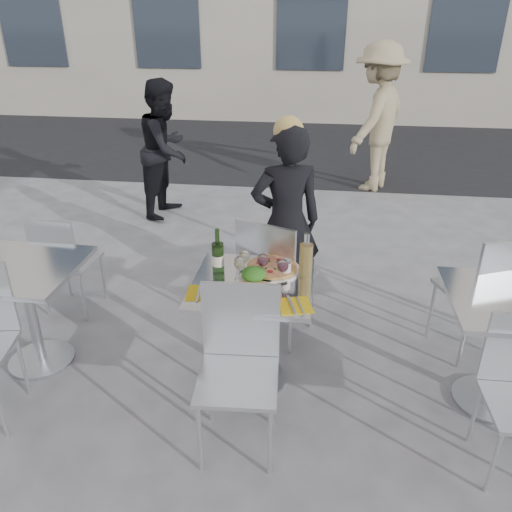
# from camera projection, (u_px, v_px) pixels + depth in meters

# --- Properties ---
(ground) EXTENTS (80.00, 80.00, 0.00)m
(ground) POSITION_uv_depth(u_px,v_px,m) (253.00, 380.00, 3.33)
(ground) COLOR #5F5F61
(street_asphalt) EXTENTS (24.00, 5.00, 0.00)m
(street_asphalt) POSITION_uv_depth(u_px,v_px,m) (302.00, 145.00, 9.11)
(street_asphalt) COLOR black
(street_asphalt) RESTS_ON ground
(main_table) EXTENTS (0.72, 0.72, 0.75)m
(main_table) POSITION_uv_depth(u_px,v_px,m) (253.00, 311.00, 3.10)
(main_table) COLOR #B7BABF
(main_table) RESTS_ON ground
(side_table_left) EXTENTS (0.72, 0.72, 0.75)m
(side_table_left) POSITION_uv_depth(u_px,v_px,m) (27.00, 295.00, 3.27)
(side_table_left) COLOR #B7BABF
(side_table_left) RESTS_ON ground
(side_table_right) EXTENTS (0.72, 0.72, 0.75)m
(side_table_right) POSITION_uv_depth(u_px,v_px,m) (506.00, 330.00, 2.92)
(side_table_right) COLOR #B7BABF
(side_table_right) RESTS_ON ground
(chair_far) EXTENTS (0.58, 0.58, 0.97)m
(chair_far) POSITION_uv_depth(u_px,v_px,m) (273.00, 271.00, 3.49)
(chair_far) COLOR silver
(chair_far) RESTS_ON ground
(chair_near) EXTENTS (0.45, 0.46, 0.93)m
(chair_near) POSITION_uv_depth(u_px,v_px,m) (239.00, 356.00, 2.68)
(chair_near) COLOR silver
(chair_near) RESTS_ON ground
(side_chair_lfar) EXTENTS (0.41, 0.42, 0.85)m
(side_chair_lfar) POSITION_uv_depth(u_px,v_px,m) (63.00, 257.00, 3.85)
(side_chair_lfar) COLOR silver
(side_chair_lfar) RESTS_ON ground
(side_chair_rfar) EXTENTS (0.58, 0.59, 0.96)m
(side_chair_rfar) POSITION_uv_depth(u_px,v_px,m) (488.00, 286.00, 3.32)
(side_chair_rfar) COLOR silver
(side_chair_rfar) RESTS_ON ground
(woman_diner) EXTENTS (0.63, 0.51, 1.51)m
(woman_diner) POSITION_uv_depth(u_px,v_px,m) (286.00, 222.00, 3.83)
(woman_diner) COLOR black
(woman_diner) RESTS_ON ground
(pedestrian_a) EXTENTS (0.70, 0.84, 1.56)m
(pedestrian_a) POSITION_uv_depth(u_px,v_px,m) (166.00, 149.00, 5.75)
(pedestrian_a) COLOR black
(pedestrian_a) RESTS_ON ground
(pedestrian_b) EXTENTS (1.18, 1.41, 1.90)m
(pedestrian_b) POSITION_uv_depth(u_px,v_px,m) (377.00, 118.00, 6.52)
(pedestrian_b) COLOR tan
(pedestrian_b) RESTS_ON ground
(pizza_near) EXTENTS (0.34, 0.34, 0.02)m
(pizza_near) POSITION_uv_depth(u_px,v_px,m) (252.00, 296.00, 2.83)
(pizza_near) COLOR tan
(pizza_near) RESTS_ON main_table
(pizza_far) EXTENTS (0.36, 0.36, 0.03)m
(pizza_far) POSITION_uv_depth(u_px,v_px,m) (272.00, 268.00, 3.13)
(pizza_far) COLOR white
(pizza_far) RESTS_ON main_table
(salad_plate) EXTENTS (0.22, 0.22, 0.09)m
(salad_plate) POSITION_uv_depth(u_px,v_px,m) (254.00, 275.00, 3.00)
(salad_plate) COLOR white
(salad_plate) RESTS_ON main_table
(wine_bottle) EXTENTS (0.08, 0.08, 0.29)m
(wine_bottle) POSITION_uv_depth(u_px,v_px,m) (218.00, 256.00, 3.05)
(wine_bottle) COLOR #2B541F
(wine_bottle) RESTS_ON main_table
(carafe) EXTENTS (0.08, 0.08, 0.29)m
(carafe) POSITION_uv_depth(u_px,v_px,m) (306.00, 260.00, 3.00)
(carafe) COLOR tan
(carafe) RESTS_ON main_table
(sugar_shaker) EXTENTS (0.06, 0.06, 0.11)m
(sugar_shaker) POSITION_uv_depth(u_px,v_px,m) (286.00, 268.00, 3.05)
(sugar_shaker) COLOR white
(sugar_shaker) RESTS_ON main_table
(wineglass_white_a) EXTENTS (0.07, 0.07, 0.16)m
(wineglass_white_a) POSITION_uv_depth(u_px,v_px,m) (239.00, 263.00, 2.98)
(wineglass_white_a) COLOR white
(wineglass_white_a) RESTS_ON main_table
(wineglass_white_b) EXTENTS (0.07, 0.07, 0.16)m
(wineglass_white_b) POSITION_uv_depth(u_px,v_px,m) (245.00, 257.00, 3.06)
(wineglass_white_b) COLOR white
(wineglass_white_b) RESTS_ON main_table
(wineglass_red_a) EXTENTS (0.07, 0.07, 0.16)m
(wineglass_red_a) POSITION_uv_depth(u_px,v_px,m) (263.00, 261.00, 3.01)
(wineglass_red_a) COLOR white
(wineglass_red_a) RESTS_ON main_table
(wineglass_red_b) EXTENTS (0.07, 0.07, 0.16)m
(wineglass_red_b) POSITION_uv_depth(u_px,v_px,m) (283.00, 266.00, 2.94)
(wineglass_red_b) COLOR white
(wineglass_red_b) RESTS_ON main_table
(napkin_left) EXTENTS (0.20, 0.20, 0.01)m
(napkin_left) POSITION_uv_depth(u_px,v_px,m) (202.00, 293.00, 2.88)
(napkin_left) COLOR yellow
(napkin_left) RESTS_ON main_table
(napkin_right) EXTENTS (0.22, 0.22, 0.01)m
(napkin_right) POSITION_uv_depth(u_px,v_px,m) (295.00, 305.00, 2.76)
(napkin_right) COLOR yellow
(napkin_right) RESTS_ON main_table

